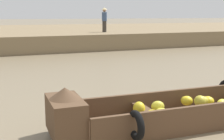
{
  "coord_description": "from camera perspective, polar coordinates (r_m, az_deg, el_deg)",
  "views": [
    {
      "loc": [
        -3.54,
        -0.98,
        2.2
      ],
      "look_at": [
        -0.2,
        6.97,
        0.61
      ],
      "focal_mm": 48.43,
      "sensor_mm": 36.0,
      "label": 1
    }
  ],
  "objects": [
    {
      "name": "ground_plane",
      "position": [
        11.74,
        -4.82,
        -0.41
      ],
      "size": [
        300.0,
        300.0,
        0.0
      ],
      "primitive_type": "plane",
      "color": "#7A6B51"
    },
    {
      "name": "riverbank_strip",
      "position": [
        27.25,
        -15.37,
        6.48
      ],
      "size": [
        160.0,
        20.0,
        1.01
      ],
      "primitive_type": "cube",
      "color": "#7F6B4C",
      "rests_on": "ground"
    },
    {
      "name": "banana_boat",
      "position": [
        6.47,
        14.74,
        -6.81
      ],
      "size": [
        5.75,
        1.79,
        0.96
      ],
      "color": "brown",
      "rests_on": "ground"
    },
    {
      "name": "vendor_person",
      "position": [
        20.91,
        -1.45,
        9.7
      ],
      "size": [
        0.44,
        0.44,
        1.66
      ],
      "color": "#332D28",
      "rests_on": "riverbank_strip"
    }
  ]
}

